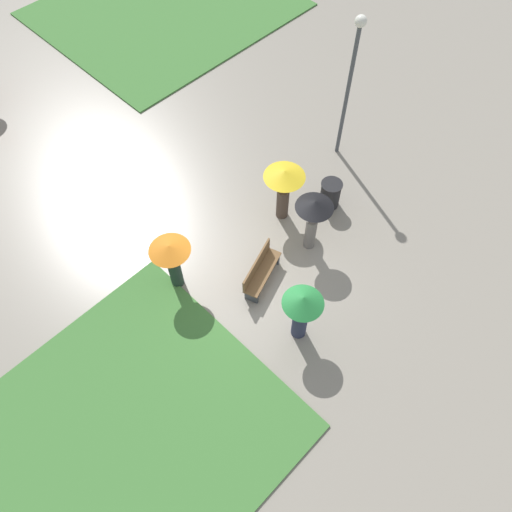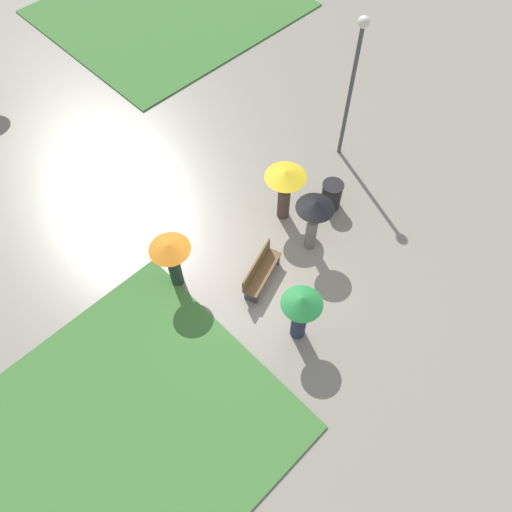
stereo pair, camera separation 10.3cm
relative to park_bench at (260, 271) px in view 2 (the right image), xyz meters
The scene contains 10 objects.
ground_plane 0.47m from the park_bench, 31.61° to the right, with size 90.00×90.00×0.00m, color gray.
lawn_patch_near 5.73m from the park_bench, behind, with size 7.96×6.45×0.06m.
lawn_patch_far 13.67m from the park_bench, 61.13° to the left, with size 9.45×8.62×0.06m.
park_bench is the anchor object (origin of this frame).
lamp_post 6.07m from the park_bench, 17.13° to the left, with size 0.32×0.32×4.68m.
trash_bin 3.38m from the park_bench, ahead, with size 0.64×0.64×0.91m.
crowd_person_black 2.06m from the park_bench, ahead, with size 1.02×1.02×1.96m.
crowd_person_orange 2.39m from the park_bench, 136.99° to the left, with size 1.06×1.06×1.77m.
crowd_person_yellow 2.52m from the park_bench, 28.20° to the left, with size 1.16×1.16×1.89m.
crowd_person_green 2.03m from the park_bench, 103.82° to the right, with size 1.00×1.00×1.86m.
Camera 2 is at (-5.03, -4.83, 11.82)m, focal length 35.00 mm.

